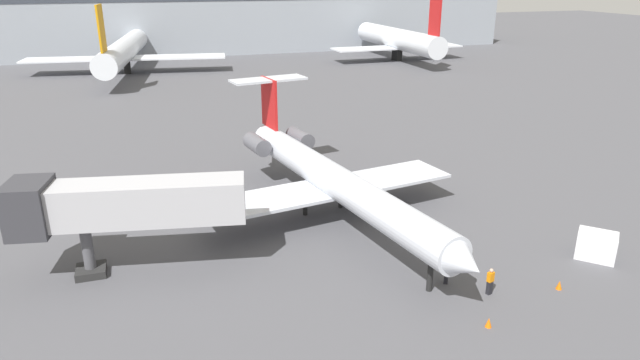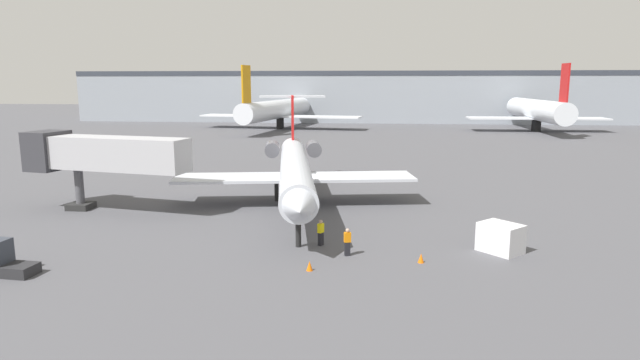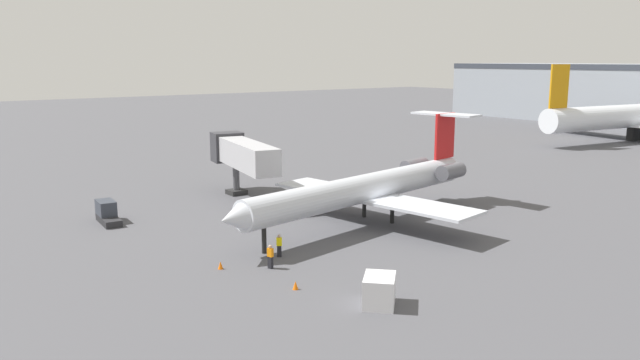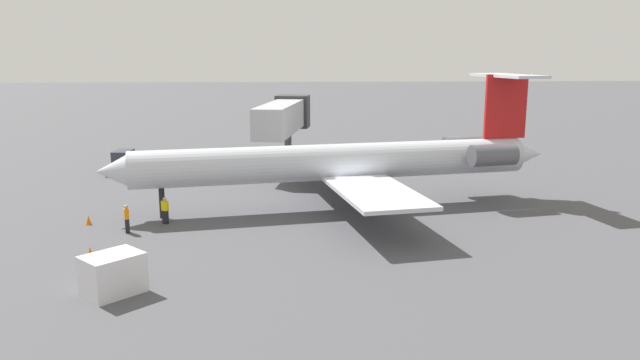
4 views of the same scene
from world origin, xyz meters
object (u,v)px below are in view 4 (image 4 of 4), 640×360
object	(u,v)px
ground_crew_marshaller	(165,210)
jet_bridge	(284,117)
regional_jet	(351,160)
traffic_cone_near	(89,220)
baggage_tug_lead	(122,163)
ground_crew_loader	(127,219)
traffic_cone_mid	(90,252)
cargo_container_uld	(113,274)

from	to	relation	value
ground_crew_marshaller	jet_bridge	bearing A→B (deg)	158.30
jet_bridge	regional_jet	bearing A→B (deg)	16.18
regional_jet	traffic_cone_near	world-z (taller)	regional_jet
traffic_cone_near	baggage_tug_lead	bearing A→B (deg)	-172.50
jet_bridge	ground_crew_loader	distance (m)	23.06
regional_jet	jet_bridge	world-z (taller)	regional_jet
jet_bridge	ground_crew_marshaller	distance (m)	20.69
traffic_cone_near	regional_jet	bearing A→B (deg)	101.43
jet_bridge	traffic_cone_mid	size ratio (longest dim) A/B	25.82
jet_bridge	traffic_cone_near	size ratio (longest dim) A/B	25.82
ground_crew_loader	traffic_cone_near	world-z (taller)	ground_crew_loader
baggage_tug_lead	cargo_container_uld	size ratio (longest dim) A/B	1.37
baggage_tug_lead	cargo_container_uld	world-z (taller)	baggage_tug_lead
ground_crew_loader	cargo_container_uld	xyz separation A→B (m)	(9.33, 1.70, 0.04)
traffic_cone_mid	baggage_tug_lead	bearing A→B (deg)	-169.69
cargo_container_uld	traffic_cone_mid	size ratio (longest dim) A/B	5.44
ground_crew_loader	traffic_cone_mid	xyz separation A→B (m)	(4.33, -0.84, -0.58)
ground_crew_loader	regional_jet	bearing A→B (deg)	110.98
regional_jet	traffic_cone_near	xyz separation A→B (m)	(3.38, -16.72, -2.99)
jet_bridge	cargo_container_uld	world-z (taller)	jet_bridge
ground_crew_loader	traffic_cone_mid	world-z (taller)	ground_crew_loader
regional_jet	cargo_container_uld	distance (m)	19.19
regional_jet	ground_crew_loader	xyz separation A→B (m)	(5.32, -13.87, -2.41)
regional_jet	cargo_container_uld	bearing A→B (deg)	-39.71
jet_bridge	traffic_cone_near	distance (m)	22.84
cargo_container_uld	ground_crew_marshaller	bearing A→B (deg)	179.06
cargo_container_uld	ground_crew_loader	bearing A→B (deg)	-169.66
cargo_container_uld	jet_bridge	bearing A→B (deg)	165.62
regional_jet	jet_bridge	bearing A→B (deg)	-163.82
ground_crew_loader	baggage_tug_lead	distance (m)	19.78
jet_bridge	ground_crew_marshaller	bearing A→B (deg)	-21.70
ground_crew_marshaller	baggage_tug_lead	bearing A→B (deg)	-157.99
traffic_cone_near	ground_crew_loader	bearing A→B (deg)	55.72
baggage_tug_lead	traffic_cone_near	xyz separation A→B (m)	(17.17, 2.26, -0.56)
baggage_tug_lead	traffic_cone_mid	size ratio (longest dim) A/B	7.45
regional_jet	baggage_tug_lead	bearing A→B (deg)	-126.00
regional_jet	baggage_tug_lead	world-z (taller)	regional_jet
ground_crew_loader	traffic_cone_mid	bearing A→B (deg)	-11.04
cargo_container_uld	regional_jet	bearing A→B (deg)	140.29
traffic_cone_near	traffic_cone_mid	distance (m)	6.58
regional_jet	cargo_container_uld	xyz separation A→B (m)	(14.65, -12.17, -2.37)
ground_crew_loader	cargo_container_uld	distance (m)	9.49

